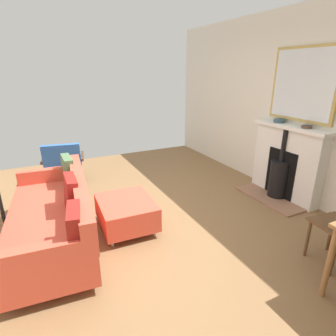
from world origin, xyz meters
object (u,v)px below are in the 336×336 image
object	(u,v)px
mantel_bowl_near	(279,121)
mantel_bowl_far	(307,127)
armchair_accent	(63,160)
fireplace	(285,166)
ottoman	(126,212)
sofa	(56,216)

from	to	relation	value
mantel_bowl_near	mantel_bowl_far	world-z (taller)	mantel_bowl_near
mantel_bowl_far	armchair_accent	distance (m)	3.88
fireplace	armchair_accent	size ratio (longest dim) A/B	1.61
fireplace	mantel_bowl_near	size ratio (longest dim) A/B	7.53
ottoman	armchair_accent	world-z (taller)	armchair_accent
mantel_bowl_far	sofa	distance (m)	3.46
fireplace	mantel_bowl_near	bearing A→B (deg)	-94.99
mantel_bowl_near	ottoman	distance (m)	2.69
ottoman	sofa	bearing A→B (deg)	-5.84
fireplace	sofa	xyz separation A→B (m)	(3.30, -0.27, -0.18)
sofa	armchair_accent	distance (m)	1.83
armchair_accent	fireplace	bearing A→B (deg)	145.32
fireplace	sofa	distance (m)	3.32
mantel_bowl_near	mantel_bowl_far	distance (m)	0.48
mantel_bowl_near	sofa	world-z (taller)	mantel_bowl_near
mantel_bowl_far	sofa	world-z (taller)	mantel_bowl_far
mantel_bowl_far	sofa	xyz separation A→B (m)	(3.32, -0.51, -0.82)
sofa	armchair_accent	size ratio (longest dim) A/B	2.74
fireplace	sofa	size ratio (longest dim) A/B	0.59
sofa	armchair_accent	xyz separation A→B (m)	(-0.30, -1.80, 0.10)
mantel_bowl_far	armchair_accent	world-z (taller)	mantel_bowl_far
ottoman	armchair_accent	xyz separation A→B (m)	(0.51, -1.89, 0.19)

